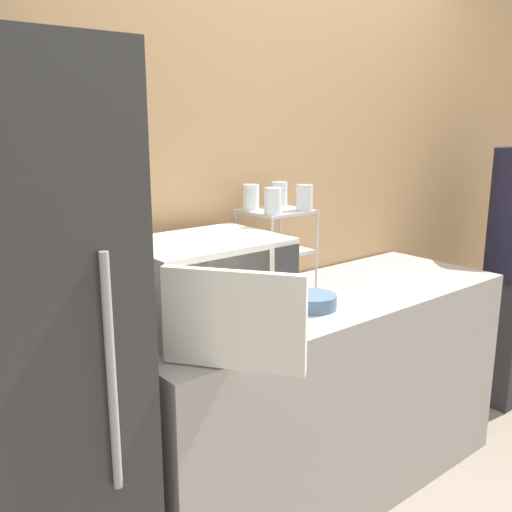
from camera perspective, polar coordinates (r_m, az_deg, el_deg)
wall_back at (r=2.52m, az=0.91°, el=6.88°), size 8.00×0.06×2.60m
counter at (r=2.52m, az=6.23°, el=-13.64°), size 1.78×0.63×0.89m
microwave at (r=1.98m, az=-5.11°, el=-2.73°), size 0.57×0.76×0.30m
dish_rack at (r=2.35m, az=2.05°, el=2.30°), size 0.26×0.24×0.35m
glass_front_left at (r=2.22m, az=1.69°, el=5.52°), size 0.07×0.07×0.10m
glass_back_right at (r=2.43m, az=2.36°, el=6.21°), size 0.07×0.07×0.10m
glass_front_right at (r=2.32m, az=4.87°, el=5.85°), size 0.07×0.07×0.10m
glass_back_left at (r=2.33m, az=-0.52°, el=5.91°), size 0.07×0.07×0.10m
bowl at (r=2.19m, az=5.73°, el=-4.57°), size 0.18×0.18×0.05m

